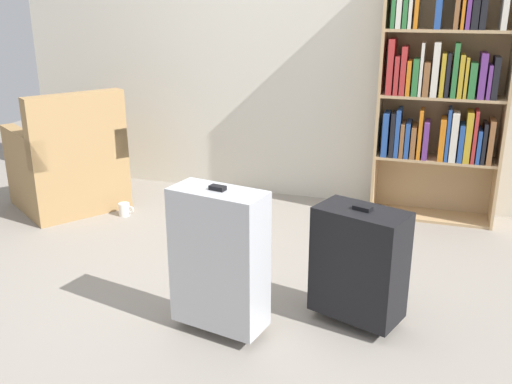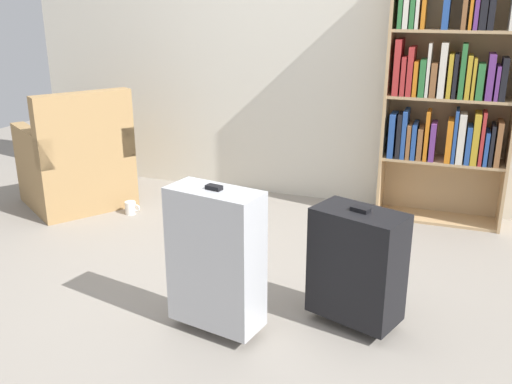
# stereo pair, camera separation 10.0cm
# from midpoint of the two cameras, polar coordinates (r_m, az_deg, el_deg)

# --- Properties ---
(ground_plane) EXTENTS (8.56, 8.56, 0.00)m
(ground_plane) POSITION_cam_midpoint_polar(r_m,az_deg,el_deg) (3.11, -1.49, -10.16)
(ground_plane) COLOR gray
(back_wall) EXTENTS (4.89, 0.10, 2.60)m
(back_wall) POSITION_cam_midpoint_polar(r_m,az_deg,el_deg) (4.38, 6.96, 16.00)
(back_wall) COLOR beige
(back_wall) RESTS_ON ground
(bookshelf) EXTENTS (0.84, 0.29, 1.75)m
(bookshelf) POSITION_cam_midpoint_polar(r_m,az_deg,el_deg) (4.09, 19.60, 9.87)
(bookshelf) COLOR tan
(bookshelf) RESTS_ON ground
(armchair) EXTENTS (0.97, 0.97, 0.90)m
(armchair) POSITION_cam_midpoint_polar(r_m,az_deg,el_deg) (4.49, -17.07, 2.63)
(armchair) COLOR #9E7A4C
(armchair) RESTS_ON ground
(mug) EXTENTS (0.12, 0.08, 0.10)m
(mug) POSITION_cam_midpoint_polar(r_m,az_deg,el_deg) (4.27, -11.90, -1.57)
(mug) COLOR white
(mug) RESTS_ON ground
(suitcase_silver) EXTENTS (0.47, 0.28, 0.73)m
(suitcase_silver) POSITION_cam_midpoint_polar(r_m,az_deg,el_deg) (2.61, -2.99, -6.70)
(suitcase_silver) COLOR #B7BABF
(suitcase_silver) RESTS_ON ground
(suitcase_black) EXTENTS (0.48, 0.36, 0.61)m
(suitcase_black) POSITION_cam_midpoint_polar(r_m,az_deg,el_deg) (2.74, 11.22, -7.23)
(suitcase_black) COLOR black
(suitcase_black) RESTS_ON ground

